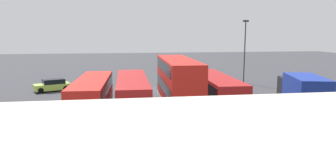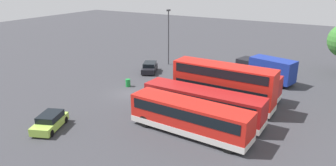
# 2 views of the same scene
# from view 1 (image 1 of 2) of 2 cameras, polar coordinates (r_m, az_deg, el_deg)

# --- Properties ---
(ground_plane) EXTENTS (140.00, 140.00, 0.00)m
(ground_plane) POSITION_cam_1_polar(r_m,az_deg,el_deg) (37.73, -4.12, -1.23)
(ground_plane) COLOR #38383D
(bus_single_deck_near_end) EXTENTS (2.93, 11.14, 2.95)m
(bus_single_deck_near_end) POSITION_cam_1_polar(r_m,az_deg,el_deg) (28.52, 8.62, -1.39)
(bus_single_deck_near_end) COLOR #A51919
(bus_single_deck_near_end) RESTS_ON ground
(bus_double_decker_second) EXTENTS (2.82, 10.80, 4.55)m
(bus_double_decker_second) POSITION_cam_1_polar(r_m,az_deg,el_deg) (27.16, 1.81, -0.05)
(bus_double_decker_second) COLOR red
(bus_double_decker_second) RESTS_ON ground
(bus_single_deck_third) EXTENTS (2.78, 11.96, 2.95)m
(bus_single_deck_third) POSITION_cam_1_polar(r_m,az_deg,el_deg) (27.39, -6.53, -1.78)
(bus_single_deck_third) COLOR #A51919
(bus_single_deck_third) RESTS_ON ground
(bus_single_deck_fourth) EXTENTS (3.11, 11.17, 2.95)m
(bus_single_deck_fourth) POSITION_cam_1_polar(r_m,az_deg,el_deg) (27.17, -13.59, -2.07)
(bus_single_deck_fourth) COLOR red
(bus_single_deck_fourth) RESTS_ON ground
(box_truck_blue) EXTENTS (4.32, 7.89, 3.20)m
(box_truck_blue) POSITION_cam_1_polar(r_m,az_deg,el_deg) (29.47, 23.34, -1.53)
(box_truck_blue) COLOR navy
(box_truck_blue) RESTS_ON ground
(car_hatchback_silver) EXTENTS (4.34, 3.28, 1.43)m
(car_hatchback_silver) POSITION_cam_1_polar(r_m,az_deg,el_deg) (41.95, 7.12, 0.74)
(car_hatchback_silver) COLOR black
(car_hatchback_silver) RESTS_ON ground
(car_small_green) EXTENTS (4.35, 3.17, 1.43)m
(car_small_green) POSITION_cam_1_polar(r_m,az_deg,el_deg) (39.14, -20.33, -0.37)
(car_small_green) COLOR #A5D14C
(car_small_green) RESTS_ON ground
(lamp_post_tall) EXTENTS (0.70, 0.30, 8.43)m
(lamp_post_tall) POSITION_cam_1_polar(r_m,az_deg,el_deg) (43.06, 13.84, 6.38)
(lamp_post_tall) COLOR #38383D
(lamp_post_tall) RESTS_ON ground
(waste_bin_yellow) EXTENTS (0.60, 0.60, 0.95)m
(waste_bin_yellow) POSITION_cam_1_polar(r_m,az_deg,el_deg) (39.64, -1.54, -0.01)
(waste_bin_yellow) COLOR #197F33
(waste_bin_yellow) RESTS_ON ground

